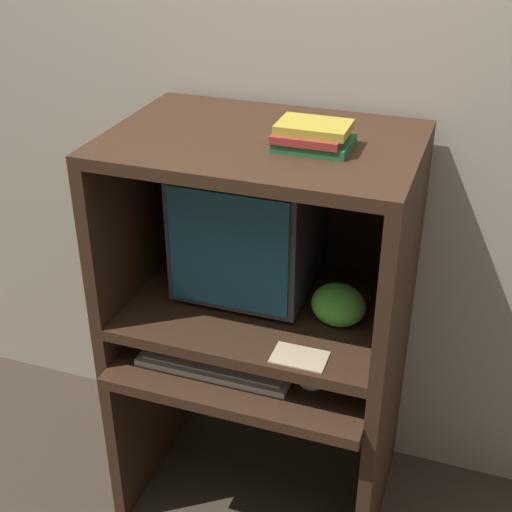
{
  "coord_description": "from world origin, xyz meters",
  "views": [
    {
      "loc": [
        0.6,
        -1.46,
        2.01
      ],
      "look_at": [
        -0.02,
        0.3,
        0.96
      ],
      "focal_mm": 50.0,
      "sensor_mm": 36.0,
      "label": 1
    }
  ],
  "objects_px": {
    "mouse": "(311,384)",
    "snack_bag": "(339,305)",
    "crt_monitor": "(250,226)",
    "keyboard": "(217,362)",
    "book_stack": "(313,136)"
  },
  "relations": [
    {
      "from": "mouse",
      "to": "snack_bag",
      "type": "relative_size",
      "value": 0.44
    },
    {
      "from": "snack_bag",
      "to": "crt_monitor",
      "type": "bearing_deg",
      "value": 160.16
    },
    {
      "from": "crt_monitor",
      "to": "snack_bag",
      "type": "relative_size",
      "value": 2.61
    },
    {
      "from": "keyboard",
      "to": "book_stack",
      "type": "height_order",
      "value": "book_stack"
    },
    {
      "from": "keyboard",
      "to": "crt_monitor",
      "type": "bearing_deg",
      "value": 86.38
    },
    {
      "from": "crt_monitor",
      "to": "book_stack",
      "type": "bearing_deg",
      "value": -26.49
    },
    {
      "from": "snack_bag",
      "to": "keyboard",
      "type": "bearing_deg",
      "value": -156.99
    },
    {
      "from": "mouse",
      "to": "crt_monitor",
      "type": "bearing_deg",
      "value": 136.87
    },
    {
      "from": "crt_monitor",
      "to": "keyboard",
      "type": "relative_size",
      "value": 0.89
    },
    {
      "from": "crt_monitor",
      "to": "mouse",
      "type": "distance_m",
      "value": 0.51
    },
    {
      "from": "keyboard",
      "to": "mouse",
      "type": "bearing_deg",
      "value": -1.49
    },
    {
      "from": "mouse",
      "to": "book_stack",
      "type": "distance_m",
      "value": 0.71
    },
    {
      "from": "keyboard",
      "to": "book_stack",
      "type": "xyz_separation_m",
      "value": [
        0.23,
        0.15,
        0.7
      ]
    },
    {
      "from": "crt_monitor",
      "to": "keyboard",
      "type": "bearing_deg",
      "value": -93.62
    },
    {
      "from": "crt_monitor",
      "to": "mouse",
      "type": "relative_size",
      "value": 5.89
    }
  ]
}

